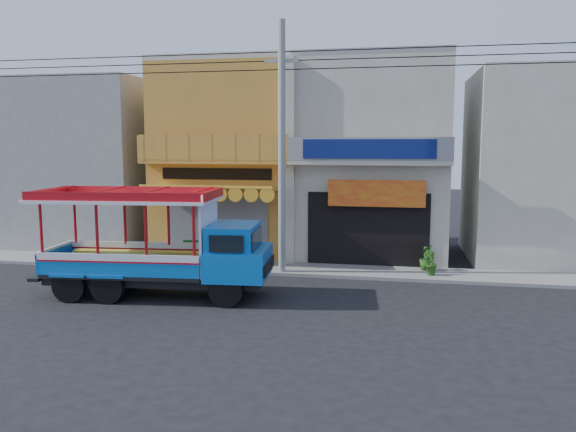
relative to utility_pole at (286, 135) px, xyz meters
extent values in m
plane|color=black|center=(0.85, -3.30, -5.03)|extent=(90.00, 90.00, 0.00)
cube|color=slate|center=(0.85, 0.70, -4.97)|extent=(30.00, 2.00, 0.12)
cube|color=orange|center=(-3.15, 4.70, -1.03)|extent=(6.00, 6.00, 8.00)
cube|color=#595B5E|center=(-3.15, 1.68, -3.63)|extent=(4.20, 0.10, 2.60)
cube|color=gold|center=(-3.15, 0.95, -1.98)|extent=(5.20, 1.50, 0.31)
cube|color=orange|center=(-3.15, 1.35, -0.98)|extent=(6.00, 0.70, 0.18)
cube|color=orange|center=(-3.15, 1.05, -0.43)|extent=(6.00, 0.12, 0.95)
cube|color=black|center=(-3.15, 1.67, -1.48)|extent=(4.50, 0.04, 0.45)
cube|color=#B1AC91|center=(-3.15, 4.70, 3.09)|extent=(6.00, 6.00, 0.24)
cube|color=#B1AC91|center=(2.85, 4.70, -1.03)|extent=(6.00, 6.00, 8.00)
cube|color=black|center=(2.85, 1.68, -3.53)|extent=(4.60, 0.12, 2.80)
cube|color=orange|center=(3.15, 1.40, -2.13)|extent=(3.60, 0.05, 1.00)
cube|color=#B1AC91|center=(2.85, 1.35, -0.98)|extent=(6.00, 0.70, 0.18)
cube|color=gray|center=(2.85, 1.05, -0.48)|extent=(6.00, 0.12, 0.85)
cube|color=navy|center=(2.85, 0.98, -0.48)|extent=(4.80, 0.06, 0.70)
cube|color=gray|center=(2.85, 4.70, 3.09)|extent=(6.00, 6.00, 0.24)
cube|color=#B1AC91|center=(-0.15, 1.55, -1.03)|extent=(0.35, 0.30, 8.00)
cube|color=gray|center=(-10.15, 4.70, -1.23)|extent=(6.00, 6.00, 7.60)
cube|color=#B1AC91|center=(9.85, 4.70, -1.23)|extent=(6.00, 6.00, 7.60)
cylinder|color=gray|center=(-0.15, 0.00, -0.53)|extent=(0.26, 0.26, 9.00)
cube|color=gray|center=(-0.15, 0.00, 2.57)|extent=(1.20, 0.12, 0.12)
cylinder|color=black|center=(0.85, 0.00, 2.27)|extent=(28.00, 0.04, 0.04)
cylinder|color=black|center=(0.85, 0.00, 2.57)|extent=(28.00, 0.04, 0.04)
cylinder|color=black|center=(0.85, 0.00, 2.87)|extent=(28.00, 0.04, 0.04)
cylinder|color=black|center=(-0.91, -4.38, -4.53)|extent=(1.02, 0.36, 1.00)
cylinder|color=black|center=(-1.07, -2.49, -4.53)|extent=(1.02, 0.36, 1.00)
cylinder|color=black|center=(-4.49, -4.67, -4.53)|extent=(1.02, 0.36, 1.00)
cylinder|color=black|center=(-4.64, -2.79, -4.53)|extent=(1.02, 0.36, 1.00)
cylinder|color=black|center=(-5.68, -4.77, -4.53)|extent=(1.02, 0.36, 1.00)
cylinder|color=black|center=(-5.83, -2.89, -4.53)|extent=(1.02, 0.36, 1.00)
cube|color=black|center=(-3.37, -3.63, -4.43)|extent=(6.80, 2.19, 0.28)
cube|color=blue|center=(-0.79, -3.42, -3.89)|extent=(1.97, 2.33, 0.90)
cube|color=blue|center=(-0.94, -3.43, -3.09)|extent=(1.55, 2.12, 0.75)
cube|color=black|center=(-0.25, -3.38, -3.14)|extent=(0.20, 1.75, 0.55)
cube|color=black|center=(-4.19, -3.70, -4.24)|extent=(5.09, 2.59, 0.12)
cube|color=blue|center=(-4.11, -4.75, -3.89)|extent=(4.92, 0.48, 0.60)
cube|color=white|center=(-4.11, -4.75, -3.62)|extent=(4.92, 0.49, 0.22)
cube|color=blue|center=(-4.28, -2.65, -3.89)|extent=(4.92, 0.48, 0.60)
cube|color=white|center=(-4.28, -2.65, -3.62)|extent=(4.92, 0.49, 0.22)
cylinder|color=#B60E15|center=(-6.42, -4.92, -2.79)|extent=(0.10, 0.10, 1.59)
cylinder|color=#B60E15|center=(-6.59, -2.86, -2.79)|extent=(0.10, 0.10, 1.59)
cube|color=white|center=(-1.72, -3.50, -3.12)|extent=(0.24, 2.02, 2.24)
cube|color=white|center=(-4.29, -3.71, -1.99)|extent=(5.71, 2.88, 0.10)
cube|color=#B60E15|center=(-4.29, -3.71, -1.82)|extent=(5.50, 2.77, 0.26)
cube|color=black|center=(-3.89, 0.69, -4.87)|extent=(0.54, 0.36, 0.09)
cube|color=#0C4515|center=(-3.89, 0.69, -4.41)|extent=(0.59, 0.17, 0.82)
imported|color=#244F16|center=(5.12, 0.43, -4.47)|extent=(0.61, 0.58, 0.87)
imported|color=#244F16|center=(5.04, 1.22, -4.44)|extent=(0.72, 0.72, 0.94)
camera|label=1|loc=(3.86, -19.63, -0.32)|focal=35.00mm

